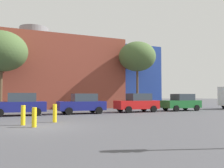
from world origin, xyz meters
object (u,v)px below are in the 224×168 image
(parked_car_3, at_px, (82,104))
(bollard_yellow_1, at_px, (55,113))
(bare_tree_1, at_px, (137,57))
(bollard_yellow_2, at_px, (34,117))
(parked_car_2, at_px, (19,104))
(bare_tree_0, at_px, (1,51))
(bollard_yellow_0, at_px, (23,115))
(parked_car_5, at_px, (181,102))
(parked_car_4, at_px, (137,103))

(parked_car_3, distance_m, bollard_yellow_1, 7.04)
(bare_tree_1, xyz_separation_m, bollard_yellow_2, (-13.78, -13.90, -6.14))
(parked_car_2, xyz_separation_m, bare_tree_0, (-1.62, 5.57, 5.22))
(bollard_yellow_1, bearing_deg, bollard_yellow_0, -157.19)
(bollard_yellow_0, relative_size, bollard_yellow_1, 0.98)
(bare_tree_0, xyz_separation_m, bollard_yellow_1, (3.47, -11.69, -5.58))
(parked_car_2, bearing_deg, parked_car_3, -180.00)
(parked_car_5, bearing_deg, parked_car_4, -0.00)
(parked_car_2, height_order, bollard_yellow_2, parked_car_2)
(bollard_yellow_0, bearing_deg, parked_car_2, 89.91)
(bare_tree_1, distance_m, bollard_yellow_2, 20.51)
(bare_tree_1, xyz_separation_m, bollard_yellow_0, (-14.27, -12.78, -6.10))
(parked_car_2, xyz_separation_m, parked_car_4, (10.97, 0.00, 0.00))
(bollard_yellow_1, distance_m, bollard_yellow_2, 2.34)
(parked_car_4, xyz_separation_m, bollard_yellow_1, (-9.13, -6.12, -0.36))
(parked_car_4, height_order, bollard_yellow_1, parked_car_4)
(bare_tree_0, height_order, bare_tree_1, bare_tree_1)
(bare_tree_1, bearing_deg, parked_car_2, -157.58)
(parked_car_3, relative_size, parked_car_4, 0.98)
(parked_car_5, relative_size, bollard_yellow_2, 4.11)
(parked_car_2, distance_m, parked_car_5, 16.42)
(parked_car_2, distance_m, parked_car_3, 5.31)
(bare_tree_0, bearing_deg, parked_car_3, -38.79)
(bare_tree_0, bearing_deg, parked_car_2, -73.78)
(parked_car_3, distance_m, parked_car_5, 11.11)
(bare_tree_1, height_order, bollard_yellow_2, bare_tree_1)
(bollard_yellow_0, distance_m, bollard_yellow_1, 2.02)
(bollard_yellow_2, bearing_deg, parked_car_5, 26.69)
(bare_tree_0, height_order, bollard_yellow_0, bare_tree_0)
(parked_car_3, xyz_separation_m, bare_tree_1, (8.94, 5.88, 5.74))
(parked_car_3, distance_m, bare_tree_1, 12.15)
(parked_car_2, height_order, parked_car_3, parked_car_2)
(parked_car_3, bearing_deg, bollard_yellow_1, 60.45)
(parked_car_5, distance_m, bollard_yellow_0, 17.82)
(parked_car_2, height_order, bare_tree_1, bare_tree_1)
(parked_car_2, bearing_deg, parked_car_5, -180.00)
(parked_car_3, relative_size, bollard_yellow_2, 4.11)
(bollard_yellow_2, bearing_deg, bare_tree_0, 98.79)
(bollard_yellow_1, bearing_deg, parked_car_3, 60.45)
(parked_car_5, distance_m, bare_tree_1, 8.50)
(parked_car_5, relative_size, bare_tree_1, 0.49)
(parked_car_4, height_order, bare_tree_0, bare_tree_0)
(parked_car_2, xyz_separation_m, bollard_yellow_1, (1.85, -6.12, -0.36))
(parked_car_3, bearing_deg, bollard_yellow_0, 52.33)
(parked_car_5, bearing_deg, parked_car_2, 0.00)
(bare_tree_0, xyz_separation_m, bare_tree_1, (15.88, 0.31, 0.51))
(parked_car_3, xyz_separation_m, bare_tree_0, (-6.94, 5.57, 5.23))
(bollard_yellow_1, height_order, bollard_yellow_2, bollard_yellow_1)
(bollard_yellow_0, bearing_deg, parked_car_3, 52.33)
(parked_car_4, relative_size, bare_tree_0, 0.52)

